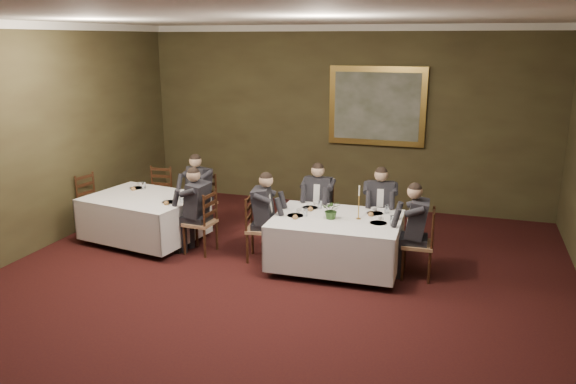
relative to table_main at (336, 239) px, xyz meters
The scene contains 25 objects.
ground 1.95m from the table_main, 110.35° to the right, with size 10.00×10.00×0.00m, color black.
ceiling 3.59m from the table_main, 110.35° to the right, with size 8.00×10.00×0.10m, color silver.
back_wall 3.54m from the table_main, 101.56° to the left, with size 8.00×0.10×3.50m, color #352E1A.
crown_molding 3.54m from the table_main, 110.35° to the right, with size 8.00×10.00×0.12m.
table_main is the anchor object (origin of this frame).
table_second 3.26m from the table_main, behind, with size 1.97×1.62×0.67m.
chair_main_backleft 1.08m from the table_main, 119.16° to the left, with size 0.45×0.43×1.00m.
diner_main_backleft 1.06m from the table_main, 119.45° to the left, with size 0.43×0.49×1.35m.
chair_main_backright 1.08m from the table_main, 64.02° to the left, with size 0.50×0.48×1.00m.
diner_main_backright 1.06m from the table_main, 63.66° to the left, with size 0.47×0.53×1.35m.
chair_main_endleft 1.17m from the table_main, behind, with size 0.49×0.51×1.00m.
diner_main_endleft 1.15m from the table_main, behind, with size 0.54×0.48×1.35m.
chair_main_endright 1.17m from the table_main, ahead, with size 0.44×0.46×1.00m.
diner_main_endright 1.15m from the table_main, ahead, with size 0.50×0.44×1.35m.
chair_sec_backleft 3.76m from the table_main, 162.95° to the left, with size 0.48×0.46×1.00m.
chair_sec_backright 2.81m from the table_main, 160.24° to the left, with size 0.56×0.55×1.00m.
diner_sec_backright 2.81m from the table_main, 160.48° to the left, with size 0.55×0.59×1.35m.
chair_sec_endright 2.15m from the table_main, behind, with size 0.45×0.46×1.00m.
diner_sec_endright 2.16m from the table_main, behind, with size 0.50×0.44×1.35m.
chair_sec_endleft 4.38m from the table_main, behind, with size 0.49×0.51×1.00m.
centerpiece 0.47m from the table_main, 140.11° to the right, with size 0.26×0.23×0.29m, color #2D5926.
candlestick 0.59m from the table_main, 10.09° to the left, with size 0.07×0.07×0.51m.
place_setting_table_main 0.69m from the table_main, 138.55° to the left, with size 0.33×0.31×0.14m.
place_setting_table_second 3.68m from the table_main, behind, with size 0.33×0.31×0.14m.
painting 3.52m from the table_main, 90.00° to the left, with size 1.83×0.09×1.49m.
Camera 1 is at (2.37, -5.71, 3.25)m, focal length 35.00 mm.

